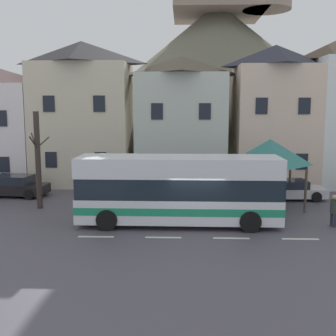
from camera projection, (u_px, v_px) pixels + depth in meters
ground_plane at (196, 229)px, 19.58m from camera, size 40.00×60.00×0.07m
townhouse_01 at (83, 114)px, 30.48m from camera, size 6.91×5.07×10.49m
townhouse_02 at (181, 120)px, 31.25m from camera, size 6.46×7.00×9.51m
townhouse_03 at (274, 116)px, 30.16m from camera, size 5.68×5.37×10.17m
hilltop_castle at (217, 78)px, 48.11m from camera, size 43.36×43.36×27.18m
transit_bus at (179, 190)px, 20.01m from camera, size 9.83×2.79×3.35m
bus_shelter at (270, 152)px, 23.65m from camera, size 3.60×3.60×3.91m
parked_car_00 at (15, 186)px, 26.62m from camera, size 4.11×2.29×1.36m
parked_car_02 at (286, 189)px, 25.78m from camera, size 4.62×2.12×1.21m
parked_car_03 at (127, 186)px, 26.80m from camera, size 4.42×2.23×1.28m
pedestrian_00 at (249, 198)px, 21.69m from camera, size 0.30×0.30×1.64m
pedestrian_01 at (334, 209)px, 19.67m from camera, size 0.36×0.36×1.56m
public_bench at (235, 192)px, 25.76m from camera, size 1.43×0.48×0.87m
bare_tree_00 at (38, 160)px, 23.06m from camera, size 0.87×1.82×5.49m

